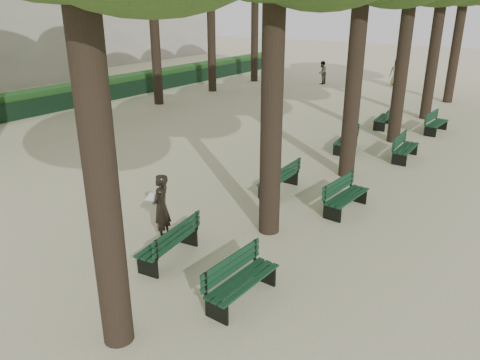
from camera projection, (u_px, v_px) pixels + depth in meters
The scene contains 16 objects.
ground at pixel (142, 264), 10.50m from camera, with size 120.00×120.00×0.00m, color beige.
bench_left_0 at pixel (169, 248), 10.59m from camera, with size 0.80×1.86×0.92m.
bench_left_1 at pixel (279, 183), 14.37m from camera, with size 0.63×1.82×0.92m.
bench_left_2 at pixel (345, 144), 18.35m from camera, with size 0.79×1.86×0.92m.
bench_left_3 at pixel (383, 122), 21.74m from camera, with size 0.75×1.85×0.92m.
bench_right_0 at pixel (242, 288), 9.11m from camera, with size 0.65×1.82×0.92m.
bench_right_1 at pixel (346, 202), 13.04m from camera, with size 0.70×1.84×0.92m.
bench_right_2 at pixel (405, 153), 17.29m from camera, with size 0.63×1.82×0.92m.
bench_right_3 at pixel (436, 127), 20.83m from camera, with size 0.69×1.83×0.92m.
man_with_map at pixel (161, 207), 11.31m from camera, with size 0.70×0.75×1.69m.
pedestrian_e at pixel (272, 79), 30.25m from camera, with size 1.46×0.32×1.58m, color #262628.
pedestrian_a at pixel (322, 73), 32.99m from camera, with size 0.77×0.32×1.59m, color #262628.
pedestrian_d at pixel (396, 72), 32.35m from camera, with size 0.89×0.36×1.82m, color #262628.
fence at pixel (96, 96), 26.76m from camera, with size 0.08×42.00×0.90m, color black.
hedge at pixel (88, 92), 27.08m from camera, with size 1.20×42.00×1.20m, color #184517.
building_far at pixel (126, 21), 49.83m from camera, with size 12.00×16.00×7.00m, color #B7B2A3.
Camera 1 is at (7.01, -6.25, 5.51)m, focal length 35.00 mm.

